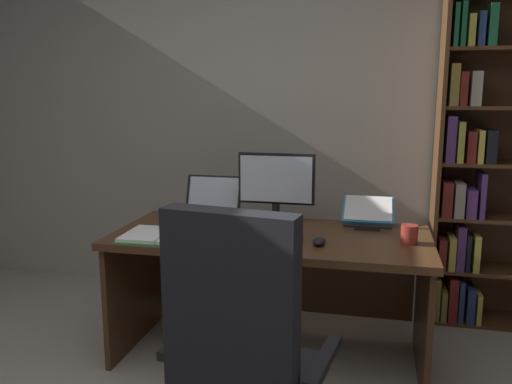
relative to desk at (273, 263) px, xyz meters
The scene contains 13 objects.
wall_back 1.25m from the desk, 94.93° to the left, with size 5.63×0.12×2.70m, color #A89E8E.
desk is the anchor object (origin of this frame).
bookshelf 1.52m from the desk, 29.05° to the left, with size 0.96×0.31×2.08m.
office_chair 1.06m from the desk, 84.85° to the right, with size 0.66×0.60×1.09m.
monitor 0.43m from the desk, 96.26° to the left, with size 0.45×0.16×0.41m.
laptop 0.54m from the desk, 156.45° to the left, with size 0.35×0.32×0.24m.
keyboard 0.31m from the desk, 94.88° to the right, with size 0.42×0.15×0.02m, color black.
computer_mouse 0.42m from the desk, 39.90° to the right, with size 0.06×0.10×0.04m, color black.
reading_stand_with_book 0.62m from the desk, 25.98° to the left, with size 0.29×0.28×0.15m.
open_binder 0.63m from the desk, 151.45° to the right, with size 0.45×0.33×0.02m.
notepad 0.32m from the desk, 161.77° to the right, with size 0.15×0.21×0.01m, color white.
pen 0.31m from the desk, 160.25° to the right, with size 0.01×0.01×0.14m, color black.
coffee_mug 0.77m from the desk, ahead, with size 0.08×0.08×0.10m, color maroon.
Camera 1 is at (0.62, -1.33, 1.47)m, focal length 36.75 mm.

